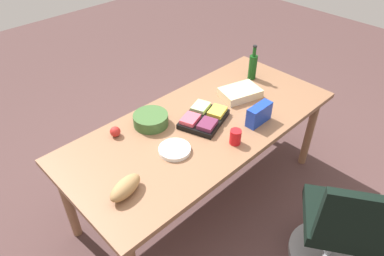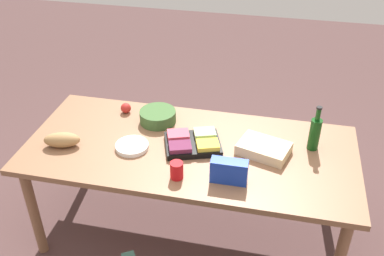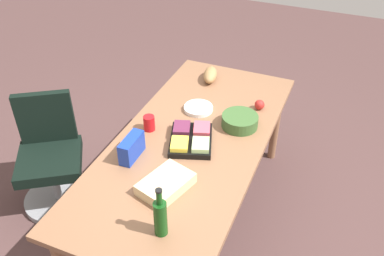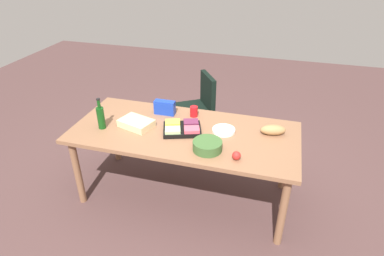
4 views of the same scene
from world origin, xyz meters
name	(u,v)px [view 4 (image 4 of 4)]	position (x,y,z in m)	size (l,w,h in m)	color
ground_plane	(185,193)	(0.00, 0.00, 0.00)	(10.00, 10.00, 0.00)	#4F3534
conference_table	(184,138)	(0.00, 0.00, 0.72)	(2.19, 0.99, 0.80)	brown
office_chair	(195,116)	(-0.19, 1.12, 0.36)	(0.66, 0.66, 0.92)	gray
fruit_platter	(182,128)	(-0.02, -0.01, 0.83)	(0.43, 0.38, 0.07)	black
sheet_cake	(136,123)	(-0.48, -0.04, 0.83)	(0.32, 0.22, 0.07)	beige
paper_plate_stack	(224,130)	(0.37, 0.09, 0.81)	(0.22, 0.22, 0.03)	white
bread_loaf	(273,130)	(0.83, 0.17, 0.85)	(0.24, 0.11, 0.10)	#A07648
red_solo_cup	(194,111)	(0.01, 0.32, 0.85)	(0.08, 0.08, 0.11)	red
chip_bag_blue	(165,108)	(-0.30, 0.29, 0.87)	(0.22, 0.08, 0.15)	#1939AD
wine_bottle	(101,117)	(-0.79, -0.16, 0.92)	(0.08, 0.08, 0.32)	#114213
apple_red	(236,156)	(0.56, -0.33, 0.83)	(0.08, 0.08, 0.08)	red
salad_bowl	(207,146)	(0.29, -0.26, 0.84)	(0.26, 0.26, 0.09)	#395C2D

